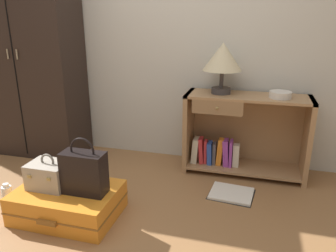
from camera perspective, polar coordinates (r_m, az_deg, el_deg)
name	(u,v)px	position (r m, az deg, el deg)	size (l,w,h in m)	color
ground_plane	(106,240)	(2.30, -10.71, -18.78)	(9.00, 9.00, 0.00)	olive
back_wall	(167,24)	(3.24, -0.13, 17.14)	(6.40, 0.10, 2.60)	beige
wardrobe	(29,52)	(3.59, -22.83, 11.74)	(0.99, 0.47, 2.08)	black
bookshelf	(240,135)	(3.06, 12.32, -1.47)	(1.07, 0.38, 0.73)	#A37A51
table_lamp	(223,58)	(2.91, 9.40, 11.41)	(0.34, 0.34, 0.44)	#3D3838
bowl	(280,95)	(2.91, 18.79, 5.12)	(0.18, 0.18, 0.05)	silver
suitcase_large	(68,202)	(2.54, -16.80, -12.45)	(0.72, 0.52, 0.21)	orange
train_case	(49,175)	(2.52, -19.79, -7.88)	(0.28, 0.22, 0.25)	#A89E8E
handbag	(84,172)	(2.34, -14.25, -7.73)	(0.30, 0.15, 0.41)	black
bottle	(8,196)	(2.81, -25.90, -10.84)	(0.07, 0.07, 0.20)	white
open_book_on_floor	(231,194)	(2.78, 10.87, -11.37)	(0.38, 0.33, 0.02)	white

